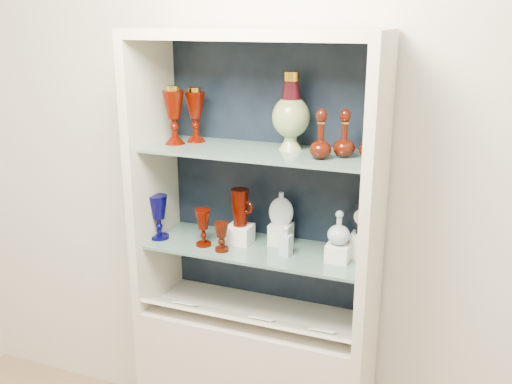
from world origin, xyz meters
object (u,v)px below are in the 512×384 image
at_px(pedestal_lamp_left, 174,115).
at_px(enamel_urn, 291,112).
at_px(clear_square_bottle, 286,241).
at_px(ruby_decanter_a, 321,131).
at_px(flat_flask, 281,208).
at_px(cobalt_goblet, 159,217).
at_px(cameo_medallion, 362,218).
at_px(ruby_pitcher, 240,207).
at_px(lidded_bowl, 370,146).
at_px(pedestal_lamp_right, 195,115).
at_px(ruby_decanter_b, 345,132).
at_px(ruby_goblet_small, 222,237).
at_px(clear_round_decanter, 339,228).
at_px(ruby_goblet_tall, 203,228).

bearing_deg(pedestal_lamp_left, enamel_urn, 7.77).
height_order(pedestal_lamp_left, clear_square_bottle, pedestal_lamp_left).
height_order(ruby_decanter_a, flat_flask, ruby_decanter_a).
distance_m(cobalt_goblet, cameo_medallion, 0.87).
xyz_separation_m(cobalt_goblet, ruby_pitcher, (0.35, 0.08, 0.06)).
relative_size(ruby_decanter_a, lidded_bowl, 2.32).
height_order(pedestal_lamp_right, clear_square_bottle, pedestal_lamp_right).
relative_size(enamel_urn, ruby_decanter_b, 1.58).
distance_m(ruby_goblet_small, cameo_medallion, 0.58).
relative_size(cobalt_goblet, clear_square_bottle, 1.53).
bearing_deg(ruby_decanter_a, flat_flask, 147.01).
height_order(pedestal_lamp_right, ruby_decanter_b, pedestal_lamp_right).
bearing_deg(ruby_goblet_small, ruby_decanter_b, 11.69).
distance_m(ruby_decanter_b, cameo_medallion, 0.36).
distance_m(pedestal_lamp_left, clear_square_bottle, 0.70).
bearing_deg(flat_flask, pedestal_lamp_left, 175.68).
height_order(ruby_decanter_b, flat_flask, ruby_decanter_b).
distance_m(pedestal_lamp_right, clear_round_decanter, 0.77).
height_order(ruby_goblet_tall, ruby_goblet_small, ruby_goblet_tall).
distance_m(ruby_pitcher, cameo_medallion, 0.51).
height_order(pedestal_lamp_right, ruby_decanter_a, pedestal_lamp_right).
xyz_separation_m(pedestal_lamp_right, ruby_pitcher, (0.22, -0.04, -0.38)).
xyz_separation_m(enamel_urn, clear_round_decanter, (0.23, -0.07, -0.44)).
height_order(clear_square_bottle, clear_round_decanter, clear_round_decanter).
bearing_deg(ruby_pitcher, pedestal_lamp_right, -175.13).
bearing_deg(ruby_decanter_b, ruby_goblet_tall, -172.84).
relative_size(pedestal_lamp_left, clear_square_bottle, 1.89).
bearing_deg(pedestal_lamp_left, ruby_decanter_a, -3.54).
bearing_deg(flat_flask, cobalt_goblet, 179.10).
bearing_deg(ruby_decanter_b, cobalt_goblet, -175.13).
height_order(flat_flask, cameo_medallion, flat_flask).
height_order(ruby_pitcher, clear_square_bottle, ruby_pitcher).
xyz_separation_m(ruby_decanter_b, cameo_medallion, (0.08, 0.05, -0.35)).
xyz_separation_m(ruby_decanter_a, ruby_pitcher, (-0.36, 0.07, -0.37)).
relative_size(cobalt_goblet, cameo_medallion, 1.50).
bearing_deg(ruby_goblet_tall, pedestal_lamp_right, 124.55).
distance_m(pedestal_lamp_right, cameo_medallion, 0.82).
distance_m(enamel_urn, flat_flask, 0.41).
xyz_separation_m(ruby_pitcher, clear_square_bottle, (0.23, -0.06, -0.10)).
relative_size(pedestal_lamp_right, ruby_goblet_small, 1.88).
xyz_separation_m(lidded_bowl, cameo_medallion, (-0.02, 0.03, -0.30)).
relative_size(pedestal_lamp_left, pedestal_lamp_right, 1.05).
distance_m(enamel_urn, ruby_pitcher, 0.47).
bearing_deg(clear_round_decanter, flat_flask, 162.20).
distance_m(ruby_decanter_a, ruby_decanter_b, 0.10).
distance_m(ruby_goblet_small, clear_round_decanter, 0.48).
distance_m(enamel_urn, clear_square_bottle, 0.52).
xyz_separation_m(pedestal_lamp_right, cameo_medallion, (0.73, -0.00, -0.37)).
distance_m(ruby_decanter_a, clear_square_bottle, 0.48).
relative_size(pedestal_lamp_left, ruby_goblet_small, 1.98).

